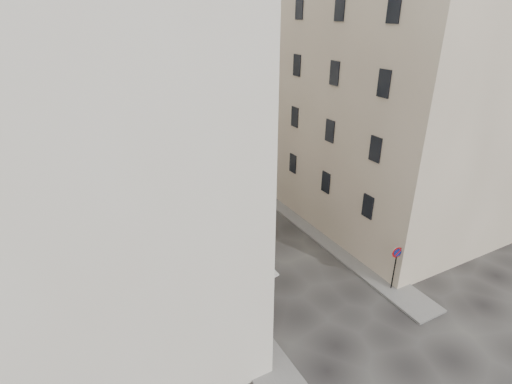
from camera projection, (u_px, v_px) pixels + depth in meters
ground at (296, 280)px, 23.34m from camera, size 90.00×90.00×0.00m
sidewalk_left at (199, 265)px, 24.60m from camera, size 2.00×22.00×0.12m
sidewalk_right at (326, 237)px, 27.64m from camera, size 2.00×18.00×0.12m
building_left at (60, 116)px, 16.93m from camera, size 12.20×16.20×20.60m
building_right at (404, 93)px, 26.71m from camera, size 12.20×14.20×18.60m
building_back at (169, 74)px, 34.22m from camera, size 18.20×10.20×18.60m
cafe_storefront at (220, 265)px, 21.51m from camera, size 1.74×7.30×3.50m
stone_steps at (213, 194)px, 33.25m from camera, size 9.00×3.15×0.80m
bollard_near at (255, 301)px, 20.93m from camera, size 0.12×0.12×0.98m
bollard_mid at (227, 266)px, 23.74m from camera, size 0.12×0.12×0.98m
bollard_far at (206, 239)px, 26.54m from camera, size 0.12×0.12×0.98m
no_parking_sign at (396, 260)px, 21.72m from camera, size 0.64×0.15×2.82m
bistro_table_a at (260, 309)px, 20.37m from camera, size 1.39×0.65×0.98m
bistro_table_b at (256, 282)px, 22.40m from camera, size 1.41×0.66×0.99m
bistro_table_c at (247, 279)px, 22.65m from camera, size 1.30×0.61×0.92m
bistro_table_d at (232, 266)px, 23.77m from camera, size 1.38×0.65×0.97m
bistro_table_e at (217, 254)px, 24.96m from camera, size 1.28×0.60×0.90m
pedestrian at (241, 276)px, 22.16m from camera, size 0.70×0.47×1.88m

